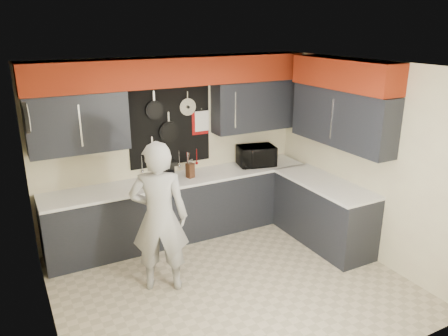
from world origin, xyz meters
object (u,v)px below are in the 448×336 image
coffee_maker (170,170)px  person (159,218)px  knife_block (190,170)px  microwave (256,156)px  utensil_crock (189,171)px

coffee_maker → person: person is taller
knife_block → person: 1.36m
microwave → knife_block: (-1.13, -0.04, -0.05)m
coffee_maker → person: size_ratio=0.17×
knife_block → coffee_maker: size_ratio=0.70×
utensil_crock → person: bearing=-127.3°
coffee_maker → person: (-0.54, -1.06, -0.17)m
microwave → knife_block: bearing=-166.0°
utensil_crock → person: person is taller
utensil_crock → person: (-0.85, -1.12, -0.09)m
knife_block → microwave: bearing=-12.9°
microwave → utensil_crock: (-1.13, 0.02, -0.07)m
microwave → person: 2.27m
coffee_maker → microwave: bearing=6.4°
knife_block → utensil_crock: (0.00, 0.06, -0.03)m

